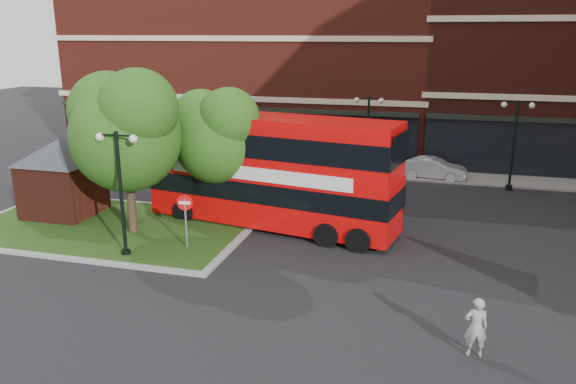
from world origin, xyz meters
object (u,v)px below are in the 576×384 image
(car_silver, at_px, (304,165))
(car_white, at_px, (433,168))
(woman, at_px, (476,327))
(bus, at_px, (271,164))

(car_silver, xyz_separation_m, car_white, (7.62, 1.50, -0.07))
(woman, height_order, car_silver, woman)
(bus, bearing_deg, car_white, 67.60)
(bus, height_order, woman, bus)
(car_white, bearing_deg, bus, 153.71)
(car_silver, bearing_deg, woman, -157.35)
(bus, height_order, car_silver, bus)
(woman, relative_size, car_silver, 0.41)
(car_silver, bearing_deg, bus, -179.94)
(car_silver, distance_m, car_white, 7.76)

